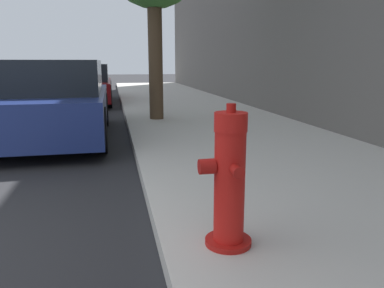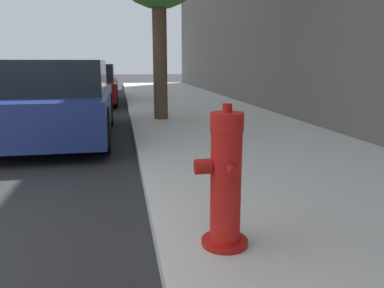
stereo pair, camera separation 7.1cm
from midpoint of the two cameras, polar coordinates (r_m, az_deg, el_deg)
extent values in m
cylinder|color=#A91511|center=(2.57, 5.80, -14.57)|extent=(0.31, 0.31, 0.04)
cylinder|color=red|center=(2.42, 6.00, -6.55)|extent=(0.20, 0.20, 0.72)
cylinder|color=red|center=(2.32, 6.23, 3.34)|extent=(0.21, 0.21, 0.12)
cylinder|color=#A91511|center=(2.31, 6.28, 5.47)|extent=(0.06, 0.06, 0.05)
cylinder|color=#A91511|center=(2.25, 7.12, -4.20)|extent=(0.07, 0.08, 0.07)
cylinder|color=#A91511|center=(2.51, 5.14, -2.40)|extent=(0.07, 0.08, 0.07)
cylinder|color=#A91511|center=(2.34, 2.55, -3.45)|extent=(0.10, 0.10, 0.10)
cube|color=navy|center=(6.91, -19.10, 4.95)|extent=(1.68, 4.01, 0.63)
cube|color=black|center=(6.71, -19.64, 9.69)|extent=(1.54, 2.21, 0.53)
cylinder|color=black|center=(8.28, -23.06, 4.64)|extent=(0.20, 0.69, 0.69)
cylinder|color=black|center=(8.10, -12.48, 5.18)|extent=(0.20, 0.69, 0.69)
cylinder|color=black|center=(5.64, -13.07, 2.11)|extent=(0.20, 0.69, 0.69)
cube|color=maroon|center=(12.71, -15.39, 8.06)|extent=(1.82, 4.30, 0.55)
cube|color=black|center=(12.51, -15.59, 10.46)|extent=(1.68, 2.37, 0.52)
cylinder|color=black|center=(14.12, -18.36, 7.75)|extent=(0.20, 0.66, 0.66)
cylinder|color=black|center=(14.01, -11.53, 8.10)|extent=(0.20, 0.66, 0.66)
cylinder|color=black|center=(11.49, -20.01, 6.72)|extent=(0.20, 0.66, 0.66)
cylinder|color=black|center=(11.35, -11.63, 7.14)|extent=(0.20, 0.66, 0.66)
cylinder|color=brown|center=(7.95, -4.64, 13.10)|extent=(0.29, 0.29, 2.57)
camera|label=1|loc=(0.04, -89.43, 0.13)|focal=35.00mm
camera|label=2|loc=(0.04, 90.57, -0.13)|focal=35.00mm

